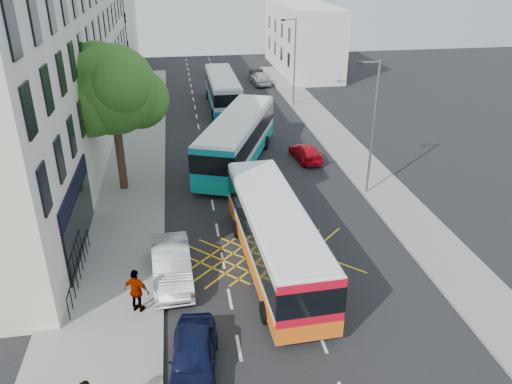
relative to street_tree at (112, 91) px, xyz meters
name	(u,v)px	position (x,y,z in m)	size (l,w,h in m)	color
ground	(321,338)	(8.51, -14.97, -6.29)	(120.00, 120.00, 0.00)	black
pavement_left	(125,189)	(0.01, 0.03, -6.22)	(5.00, 70.00, 0.15)	gray
pavement_right	(367,172)	(16.01, 0.03, -6.22)	(3.00, 70.00, 0.15)	gray
terrace_main	(46,55)	(-5.49, 9.52, 0.46)	(8.30, 45.00, 13.50)	#ECE3C6
terrace_far	(100,26)	(-5.49, 40.03, -1.29)	(8.00, 20.00, 10.00)	silver
building_right	(302,38)	(19.51, 33.03, -2.29)	(6.00, 18.00, 8.00)	silver
street_tree	(112,91)	(0.00, 0.00, 0.00)	(6.30, 5.70, 8.80)	#382619
lamp_near	(372,122)	(14.71, -2.97, -1.68)	(1.45, 0.15, 8.00)	slate
lamp_far	(294,58)	(14.71, 17.03, -1.68)	(1.45, 0.15, 8.00)	slate
railings	(79,268)	(-1.19, -9.67, -5.57)	(0.08, 5.60, 1.14)	black
bus_near	(275,236)	(7.67, -9.84, -4.62)	(3.16, 11.42, 3.18)	silver
bus_mid	(237,139)	(7.58, 3.21, -4.49)	(7.06, 12.32, 3.41)	silver
bus_far	(223,90)	(8.02, 17.74, -4.65)	(2.80, 11.08, 3.11)	silver
parked_car_blue	(194,356)	(3.61, -15.85, -5.60)	(1.63, 4.05, 1.38)	black
parked_car_silver	(172,265)	(2.91, -10.15, -5.50)	(1.67, 4.80, 1.58)	#A6A8AE
red_hatchback	(306,152)	(12.51, 3.18, -5.73)	(1.57, 3.87, 1.12)	red
distant_car_grey	(220,72)	(8.89, 30.38, -5.65)	(2.12, 4.60, 1.28)	#45494D
distant_car_silver	(260,78)	(13.12, 26.19, -5.55)	(1.74, 4.33, 1.48)	#AFB1B7
distant_car_dark	(256,74)	(13.15, 29.18, -5.69)	(1.28, 3.67, 1.21)	black
pedestrian_far	(137,291)	(1.51, -12.31, -5.17)	(1.14, 0.48, 1.95)	gray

